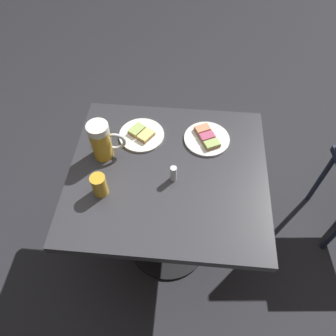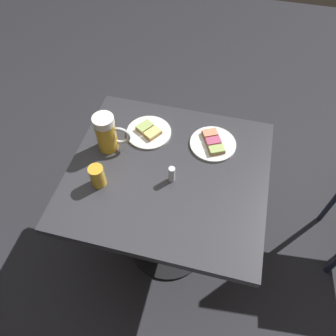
# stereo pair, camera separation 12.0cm
# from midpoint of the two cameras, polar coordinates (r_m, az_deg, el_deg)

# --- Properties ---
(ground_plane) EXTENTS (6.00, 6.00, 0.00)m
(ground_plane) POSITION_cam_midpoint_polar(r_m,az_deg,el_deg) (1.92, 1.83, -12.97)
(ground_plane) COLOR #28282D
(cafe_table) EXTENTS (0.73, 0.80, 0.70)m
(cafe_table) POSITION_cam_midpoint_polar(r_m,az_deg,el_deg) (1.43, 2.41, -4.11)
(cafe_table) COLOR black
(cafe_table) RESTS_ON ground_plane
(plate_near) EXTENTS (0.20, 0.20, 0.03)m
(plate_near) POSITION_cam_midpoint_polar(r_m,az_deg,el_deg) (1.41, 10.33, 4.16)
(plate_near) COLOR white
(plate_near) RESTS_ON cafe_table
(plate_far) EXTENTS (0.20, 0.20, 0.03)m
(plate_far) POSITION_cam_midpoint_polar(r_m,az_deg,el_deg) (1.43, -0.98, 6.23)
(plate_far) COLOR white
(plate_far) RESTS_ON cafe_table
(beer_mug) EXTENTS (0.09, 0.14, 0.17)m
(beer_mug) POSITION_cam_midpoint_polar(r_m,az_deg,el_deg) (1.33, -8.11, 5.91)
(beer_mug) COLOR gold
(beer_mug) RESTS_ON cafe_table
(beer_glass_small) EXTENTS (0.06, 0.06, 0.10)m
(beer_glass_small) POSITION_cam_midpoint_polar(r_m,az_deg,el_deg) (1.25, -9.63, -1.58)
(beer_glass_small) COLOR gold
(beer_glass_small) RESTS_ON cafe_table
(salt_shaker) EXTENTS (0.03, 0.03, 0.07)m
(salt_shaker) POSITION_cam_midpoint_polar(r_m,az_deg,el_deg) (1.25, 3.39, -1.27)
(salt_shaker) COLOR silver
(salt_shaker) RESTS_ON cafe_table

